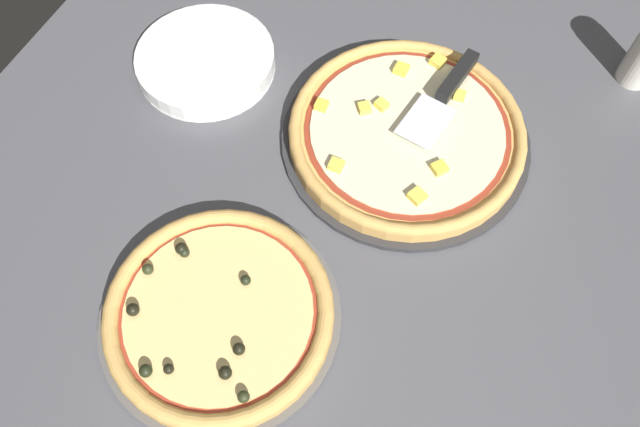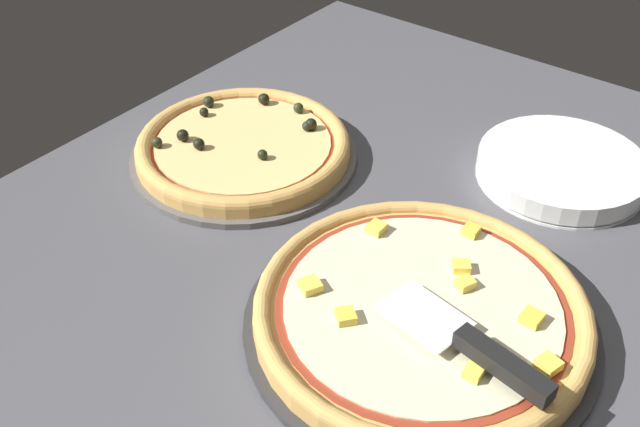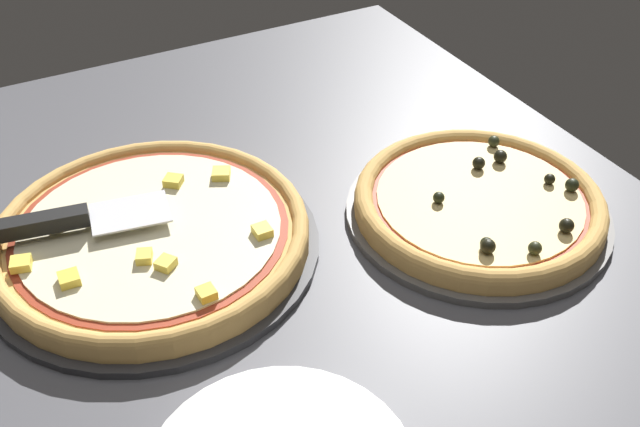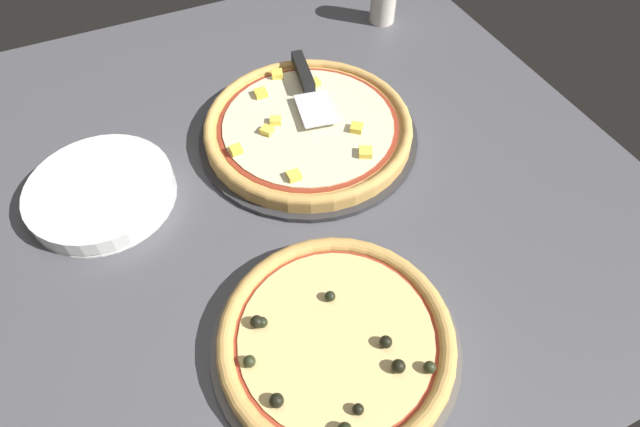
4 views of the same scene
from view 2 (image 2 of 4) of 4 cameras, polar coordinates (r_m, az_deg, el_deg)
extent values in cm
cube|color=#4C4C51|center=(96.21, 7.63, -4.65)|extent=(121.21, 116.32, 3.60)
cylinder|color=#2D2D30|center=(87.00, 7.62, -8.30)|extent=(40.41, 40.41, 1.00)
cylinder|color=tan|center=(85.87, 7.70, -7.58)|extent=(37.98, 37.98, 2.15)
torus|color=tan|center=(85.11, 7.76, -7.07)|extent=(37.98, 37.98, 1.96)
cylinder|color=maroon|center=(85.06, 7.77, -7.04)|extent=(33.02, 33.02, 0.15)
cylinder|color=beige|center=(84.97, 7.77, -6.98)|extent=(31.15, 31.15, 0.40)
cube|color=#F4D64C|center=(93.44, 4.33, -1.11)|extent=(2.16, 2.01, 1.05)
cube|color=#F4D64C|center=(89.34, 10.72, -4.00)|extent=(2.73, 2.76, 1.05)
cube|color=yellow|center=(94.65, 11.44, -1.29)|extent=(2.05, 1.97, 1.05)
cube|color=#F4D64C|center=(87.27, 10.99, -5.27)|extent=(2.53, 2.37, 1.05)
cube|color=yellow|center=(85.09, 15.83, -7.64)|extent=(2.36, 2.29, 1.05)
cube|color=#F4D64C|center=(80.99, 17.01, -10.93)|extent=(2.67, 2.72, 1.05)
cube|color=#F4D64C|center=(85.46, -0.74, -5.52)|extent=(3.05, 3.05, 1.05)
cube|color=#F4D64C|center=(78.39, 11.58, -11.81)|extent=(1.90, 1.90, 1.05)
cube|color=yellow|center=(82.21, 1.86, -7.76)|extent=(2.99, 3.01, 1.05)
cylinder|color=#565451|center=(113.02, -5.81, 4.38)|extent=(33.86, 33.86, 1.00)
cylinder|color=tan|center=(112.30, -5.85, 4.94)|extent=(31.83, 31.83, 1.62)
torus|color=tan|center=(111.86, -5.88, 5.28)|extent=(31.83, 31.83, 2.36)
cylinder|color=maroon|center=(111.82, -5.88, 5.31)|extent=(27.67, 27.67, 0.15)
cylinder|color=#E5C67A|center=(111.75, -5.89, 5.37)|extent=(26.10, 26.10, 0.40)
sphere|color=black|center=(107.23, -4.40, 4.50)|extent=(1.48, 1.48, 1.48)
sphere|color=black|center=(120.67, -8.49, 8.42)|extent=(1.76, 1.76, 1.76)
sphere|color=#282D19|center=(112.03, -12.32, 5.32)|extent=(1.59, 1.59, 1.59)
sphere|color=black|center=(120.41, -4.30, 8.69)|extent=(1.80, 1.80, 1.80)
sphere|color=black|center=(113.39, -1.00, 6.68)|extent=(1.49, 1.49, 1.49)
sphere|color=black|center=(113.57, -0.69, 6.83)|extent=(1.79, 1.79, 1.79)
sphere|color=black|center=(110.44, -9.21, 5.25)|extent=(1.69, 1.69, 1.69)
sphere|color=black|center=(118.37, -8.83, 7.65)|extent=(1.42, 1.42, 1.42)
sphere|color=black|center=(112.73, -10.42, 5.88)|extent=(1.80, 1.80, 1.80)
sphere|color=#282D19|center=(117.94, -1.66, 8.05)|extent=(1.60, 1.60, 1.60)
cube|color=silver|center=(82.02, 7.95, -7.71)|extent=(7.91, 10.25, 0.24)
cube|color=black|center=(77.70, 13.77, -11.12)|extent=(4.08, 11.34, 2.00)
cylinder|color=white|center=(113.80, 17.77, 2.71)|extent=(23.99, 23.99, 0.70)
cylinder|color=white|center=(113.41, 17.84, 3.00)|extent=(23.99, 23.99, 0.70)
cylinder|color=white|center=(113.03, 17.90, 3.29)|extent=(23.99, 23.99, 0.70)
cylinder|color=white|center=(112.65, 17.97, 3.58)|extent=(23.99, 23.99, 0.70)
cylinder|color=white|center=(112.27, 18.04, 3.87)|extent=(23.99, 23.99, 0.70)
camera|label=1|loc=(0.99, -37.95, 44.98)|focal=35.00mm
camera|label=3|loc=(1.25, 37.74, 30.36)|focal=42.00mm
camera|label=4|loc=(1.21, -13.62, 38.36)|focal=28.00mm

